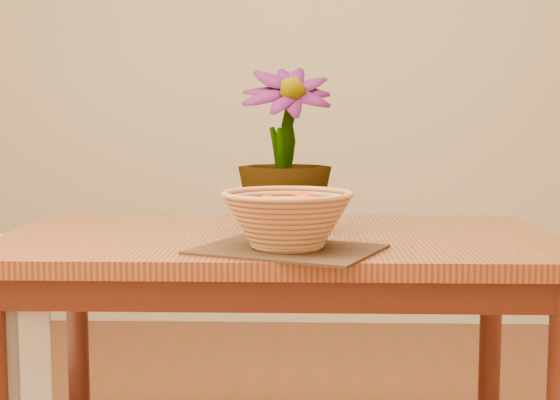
{
  "coord_description": "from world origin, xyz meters",
  "views": [
    {
      "loc": [
        0.06,
        -1.66,
        1.04
      ],
      "look_at": [
        0.01,
        0.05,
        0.86
      ],
      "focal_mm": 50.0,
      "sensor_mm": 36.0,
      "label": 1
    }
  ],
  "objects": [
    {
      "name": "wall_back",
      "position": [
        0.0,
        2.25,
        1.35
      ],
      "size": [
        4.0,
        0.02,
        2.7
      ],
      "primitive_type": "cube",
      "color": "beige",
      "rests_on": "floor"
    },
    {
      "name": "table",
      "position": [
        0.0,
        0.3,
        0.66
      ],
      "size": [
        1.4,
        0.8,
        0.75
      ],
      "color": "brown",
      "rests_on": "floor"
    },
    {
      "name": "placemat",
      "position": [
        0.03,
        0.05,
        0.75
      ],
      "size": [
        0.47,
        0.42,
        0.01
      ],
      "primitive_type": "cube",
      "rotation": [
        0.0,
        0.0,
        -0.41
      ],
      "color": "#3B2715",
      "rests_on": "table"
    },
    {
      "name": "wicker_basket",
      "position": [
        0.03,
        0.05,
        0.81
      ],
      "size": [
        0.29,
        0.29,
        0.12
      ],
      "color": "tan",
      "rests_on": "placemat"
    },
    {
      "name": "orange_pile",
      "position": [
        0.03,
        0.05,
        0.84
      ],
      "size": [
        0.16,
        0.16,
        0.07
      ],
      "rotation": [
        0.0,
        0.0,
        0.28
      ],
      "color": "#F03903",
      "rests_on": "wicker_basket"
    },
    {
      "name": "potted_plant",
      "position": [
        0.01,
        0.32,
        0.96
      ],
      "size": [
        0.26,
        0.26,
        0.43
      ],
      "primitive_type": "imported",
      "rotation": [
        0.0,
        0.0,
        0.12
      ],
      "color": "#154614",
      "rests_on": "table"
    }
  ]
}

